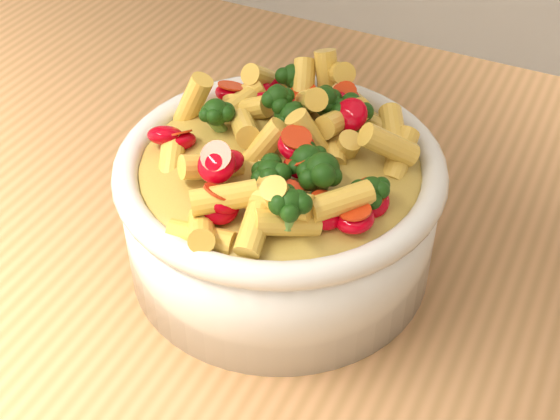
% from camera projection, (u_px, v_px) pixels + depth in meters
% --- Properties ---
extents(serving_bowl, '(0.22, 0.22, 0.09)m').
position_uv_depth(serving_bowl, '(280.00, 209.00, 0.53)').
color(serving_bowl, silver).
rests_on(serving_bowl, table).
extents(pasta_salad, '(0.17, 0.17, 0.04)m').
position_uv_depth(pasta_salad, '(280.00, 139.00, 0.49)').
color(pasta_salad, '#EDB54A').
rests_on(pasta_salad, serving_bowl).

